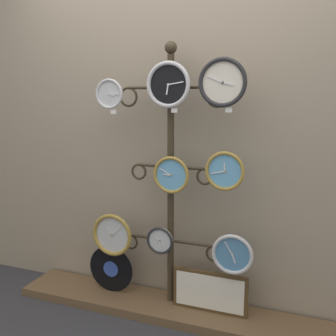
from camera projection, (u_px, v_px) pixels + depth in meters
name	position (u px, v px, depth m)	size (l,w,h in m)	color
shop_wall	(179.00, 108.00, 2.68)	(4.40, 0.04, 2.80)	gray
low_shelf	(167.00, 308.00, 2.72)	(2.20, 0.36, 0.06)	brown
display_stand	(171.00, 215.00, 2.66)	(0.74, 0.37, 1.82)	#382D1E
clock_top_left	(110.00, 94.00, 2.55)	(0.20, 0.04, 0.20)	silver
clock_top_center	(168.00, 85.00, 2.42)	(0.29, 0.04, 0.29)	black
clock_top_right	(223.00, 82.00, 2.27)	(0.29, 0.04, 0.29)	silver
clock_middle_center	(171.00, 175.00, 2.53)	(0.24, 0.04, 0.24)	#60A8DB
clock_middle_right	(225.00, 171.00, 2.38)	(0.24, 0.04, 0.24)	#60A8DB
clock_bottom_left	(112.00, 235.00, 2.75)	(0.31, 0.04, 0.31)	silver
clock_bottom_center	(160.00, 240.00, 2.62)	(0.19, 0.04, 0.19)	silver
clock_bottom_right	(232.00, 254.00, 2.45)	(0.26, 0.04, 0.26)	#4C84B2
vinyl_record	(111.00, 269.00, 2.87)	(0.35, 0.01, 0.35)	black
picture_frame	(210.00, 292.00, 2.60)	(0.50, 0.02, 0.28)	#4C381E
price_tag_upper	(113.00, 112.00, 2.56)	(0.04, 0.00, 0.03)	white
price_tag_mid	(174.00, 110.00, 2.43)	(0.04, 0.00, 0.03)	white
price_tag_lower	(229.00, 110.00, 2.29)	(0.04, 0.00, 0.03)	white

